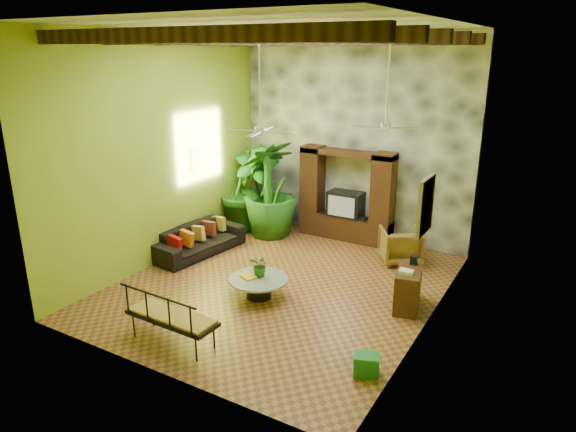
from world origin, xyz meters
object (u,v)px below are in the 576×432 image
Objects in this scene: entertainment_center at (346,202)px; ceiling_fan_front at (260,119)px; tall_plant_b at (241,190)px; tall_plant_c at (270,189)px; wicker_armchair at (400,245)px; ceiling_fan_back at (386,116)px; coffee_table at (259,285)px; green_bin at (366,365)px; sofa at (198,240)px; iron_bench at (168,315)px; side_console at (408,288)px; tall_plant_a at (257,189)px.

ceiling_fan_front is at bearing -93.24° from entertainment_center.
tall_plant_c reaches higher than tall_plant_b.
tall_plant_c is at bearing -33.57° from wicker_armchair.
ceiling_fan_back is 0.75× the size of tall_plant_c.
tall_plant_b is 1.90× the size of coffee_table.
ceiling_fan_back is at bearing -19.55° from tall_plant_c.
wicker_armchair is (0.10, 1.17, -3.01)m from ceiling_fan_back.
ceiling_fan_back reaches higher than green_bin.
sofa is 3.97m from iron_bench.
tall_plant_b is at bearing 9.71° from sofa.
tall_plant_c is 3.67m from coffee_table.
side_console is (2.61, 1.07, 0.13)m from coffee_table.
coffee_table reaches higher than green_bin.
tall_plant_a is 4.05m from coffee_table.
iron_bench is (-0.42, -5.98, -0.43)m from entertainment_center.
green_bin is at bearing -29.15° from ceiling_fan_front.
ceiling_fan_back is 4.67m from green_bin.
side_console reaches higher than sofa.
entertainment_center reaches higher than sofa.
ceiling_fan_front is at bearing -176.82° from side_console.
green_bin is at bearing -71.78° from ceiling_fan_back.
ceiling_fan_back is 5.23m from sofa.
tall_plant_a is 0.42m from tall_plant_b.
tall_plant_a is at bearing -166.53° from entertainment_center.
ceiling_fan_front is 3.88m from tall_plant_c.
ceiling_fan_front is 3.16m from coffee_table.
tall_plant_b is at bearing -148.08° from tall_plant_a.
tall_plant_a is at bearing 123.82° from coffee_table.
entertainment_center is 5.83m from green_bin.
ceiling_fan_front is at bearing -103.14° from sofa.
coffee_table is (-1.79, -3.07, -0.14)m from wicker_armchair.
ceiling_fan_back is 3.23m from wicker_armchair.
ceiling_fan_front is 5.01× the size of green_bin.
wicker_armchair is 0.91× the size of side_console.
side_console reaches higher than green_bin.
sofa is (-4.17, -0.71, -3.07)m from ceiling_fan_back.
wicker_armchair is (1.70, -0.77, -0.57)m from entertainment_center.
iron_bench reaches higher than green_bin.
iron_bench reaches higher than side_console.
tall_plant_b is at bearing 140.58° from green_bin.
green_bin is (0.95, -4.36, -0.23)m from wicker_armchair.
tall_plant_a is (-2.10, 2.99, -2.28)m from ceiling_fan_front.
tall_plant_c is 6.33m from green_bin.
ceiling_fan_front is 0.83× the size of tall_plant_a.
ceiling_fan_front is (-0.20, -3.54, 2.44)m from entertainment_center.
ceiling_fan_front is 2.15× the size of wicker_armchair.
entertainment_center is 3.50m from ceiling_fan_back.
ceiling_fan_front is 4.60m from green_bin.
ceiling_fan_front is at bearing 109.08° from coffee_table.
sofa reaches higher than green_bin.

